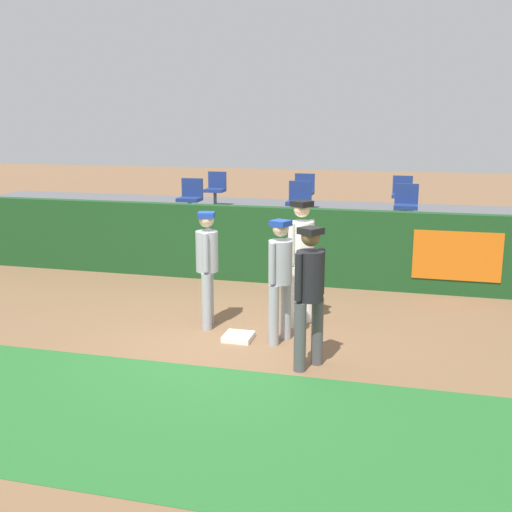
% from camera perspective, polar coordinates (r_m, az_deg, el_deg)
% --- Properties ---
extents(ground_plane, '(60.00, 60.00, 0.00)m').
position_cam_1_polar(ground_plane, '(8.66, -2.56, -8.09)').
color(ground_plane, brown).
extents(grass_foreground_strip, '(18.00, 2.80, 0.01)m').
position_cam_1_polar(grass_foreground_strip, '(6.71, -8.41, -14.62)').
color(grass_foreground_strip, '#26662B').
rests_on(grass_foreground_strip, ground_plane).
extents(first_base, '(0.40, 0.40, 0.08)m').
position_cam_1_polar(first_base, '(8.78, -1.64, -7.51)').
color(first_base, white).
rests_on(first_base, ground_plane).
extents(player_fielder_home, '(0.55, 0.49, 1.89)m').
position_cam_1_polar(player_fielder_home, '(9.17, 4.26, 0.18)').
color(player_fielder_home, white).
rests_on(player_fielder_home, ground_plane).
extents(player_runner_visitor, '(0.39, 0.48, 1.74)m').
position_cam_1_polar(player_runner_visitor, '(9.10, -4.56, -0.47)').
color(player_runner_visitor, '#9EA3AD').
rests_on(player_runner_visitor, ground_plane).
extents(player_coach_visitor, '(0.43, 0.46, 1.73)m').
position_cam_1_polar(player_coach_visitor, '(8.43, 2.26, -1.55)').
color(player_coach_visitor, '#9EA3AD').
rests_on(player_coach_visitor, ground_plane).
extents(player_umpire, '(0.47, 0.47, 1.79)m').
position_cam_1_polar(player_umpire, '(7.56, 5.00, -2.97)').
color(player_umpire, '#4C4C51').
rests_on(player_umpire, ground_plane).
extents(field_wall, '(18.00, 0.26, 1.45)m').
position_cam_1_polar(field_wall, '(11.60, 2.34, 0.98)').
color(field_wall, '#19471E').
rests_on(field_wall, ground_plane).
extents(bleacher_platform, '(18.00, 4.80, 0.95)m').
position_cam_1_polar(bleacher_platform, '(14.13, 4.47, 2.03)').
color(bleacher_platform, '#59595E').
rests_on(bleacher_platform, ground_plane).
extents(seat_back_center, '(0.47, 0.44, 0.84)m').
position_cam_1_polar(seat_back_center, '(14.67, 4.45, 6.17)').
color(seat_back_center, '#4C4C51').
rests_on(seat_back_center, bleacher_platform).
extents(seat_front_left, '(0.48, 0.44, 0.84)m').
position_cam_1_polar(seat_front_left, '(13.51, -6.09, 5.59)').
color(seat_front_left, '#4C4C51').
rests_on(seat_front_left, bleacher_platform).
extents(seat_back_right, '(0.44, 0.44, 0.84)m').
position_cam_1_polar(seat_back_right, '(14.45, 13.41, 5.76)').
color(seat_back_right, '#4C4C51').
rests_on(seat_back_right, bleacher_platform).
extents(seat_back_left, '(0.45, 0.44, 0.84)m').
position_cam_1_polar(seat_back_left, '(15.20, -3.75, 6.40)').
color(seat_back_left, '#4C4C51').
rests_on(seat_back_left, bleacher_platform).
extents(seat_front_right, '(0.46, 0.44, 0.84)m').
position_cam_1_polar(seat_front_right, '(12.66, 13.75, 4.83)').
color(seat_front_right, '#4C4C51').
rests_on(seat_front_right, bleacher_platform).
extents(seat_front_center, '(0.48, 0.44, 0.84)m').
position_cam_1_polar(seat_front_center, '(12.87, 4.03, 5.28)').
color(seat_front_center, '#4C4C51').
rests_on(seat_front_center, bleacher_platform).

